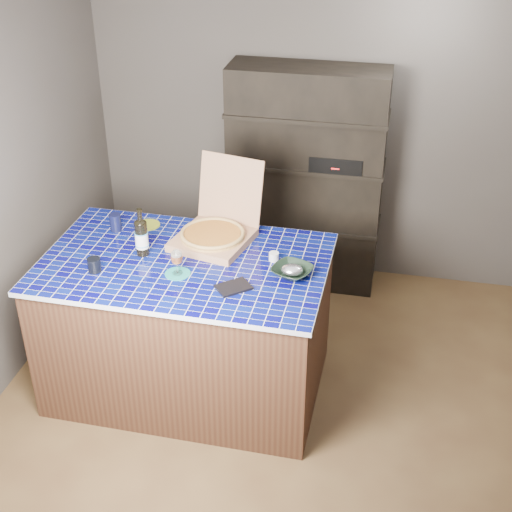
% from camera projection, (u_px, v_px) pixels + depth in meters
% --- Properties ---
extents(room, '(3.50, 3.50, 3.50)m').
position_uv_depth(room, '(268.00, 232.00, 4.16)').
color(room, brown).
rests_on(room, ground).
extents(shelving_unit, '(1.20, 0.41, 1.80)m').
position_uv_depth(shelving_unit, '(306.00, 180.00, 5.62)').
color(shelving_unit, black).
rests_on(shelving_unit, floor).
extents(kitchen_island, '(1.78, 1.14, 0.97)m').
position_uv_depth(kitchen_island, '(188.00, 325.00, 4.66)').
color(kitchen_island, '#432A1A').
rests_on(kitchen_island, floor).
extents(pizza_box, '(0.56, 0.63, 0.49)m').
position_uv_depth(pizza_box, '(215.00, 232.00, 4.59)').
color(pizza_box, tan).
rests_on(pizza_box, kitchen_island).
extents(mead_bottle, '(0.08, 0.08, 0.32)m').
position_uv_depth(mead_bottle, '(141.00, 237.00, 4.42)').
color(mead_bottle, black).
rests_on(mead_bottle, kitchen_island).
extents(teal_trivet, '(0.15, 0.15, 0.01)m').
position_uv_depth(teal_trivet, '(178.00, 274.00, 4.28)').
color(teal_trivet, '#188178').
rests_on(teal_trivet, kitchen_island).
extents(wine_glass, '(0.07, 0.07, 0.16)m').
position_uv_depth(wine_glass, '(177.00, 257.00, 4.22)').
color(wine_glass, white).
rests_on(wine_glass, teal_trivet).
extents(tumbler, '(0.08, 0.08, 0.09)m').
position_uv_depth(tumbler, '(94.00, 265.00, 4.29)').
color(tumbler, black).
rests_on(tumbler, kitchen_island).
extents(dvd_case, '(0.24, 0.23, 0.02)m').
position_uv_depth(dvd_case, '(233.00, 287.00, 4.14)').
color(dvd_case, black).
rests_on(dvd_case, kitchen_island).
extents(bowl, '(0.30, 0.30, 0.06)m').
position_uv_depth(bowl, '(292.00, 271.00, 4.25)').
color(bowl, black).
rests_on(bowl, kitchen_island).
extents(foil_contents, '(0.13, 0.11, 0.06)m').
position_uv_depth(foil_contents, '(292.00, 270.00, 4.25)').
color(foil_contents, silver).
rests_on(foil_contents, bowl).
extents(white_jar, '(0.06, 0.06, 0.05)m').
position_uv_depth(white_jar, '(274.00, 257.00, 4.41)').
color(white_jar, silver).
rests_on(white_jar, kitchen_island).
extents(navy_cup, '(0.08, 0.08, 0.12)m').
position_uv_depth(navy_cup, '(115.00, 222.00, 4.73)').
color(navy_cup, black).
rests_on(navy_cup, kitchen_island).
extents(green_trivet, '(0.17, 0.17, 0.01)m').
position_uv_depth(green_trivet, '(147.00, 225.00, 4.82)').
color(green_trivet, olive).
rests_on(green_trivet, kitchen_island).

